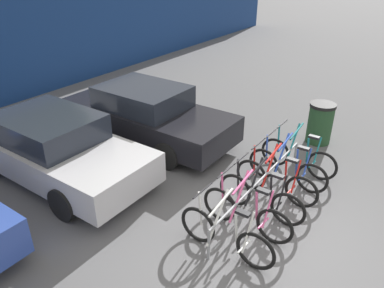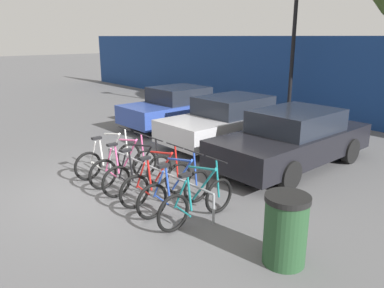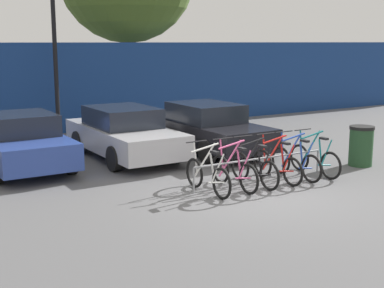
{
  "view_description": "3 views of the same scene",
  "coord_description": "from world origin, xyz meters",
  "px_view_note": "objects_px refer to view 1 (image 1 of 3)",
  "views": [
    {
      "loc": [
        -4.86,
        -1.67,
        4.34
      ],
      "look_at": [
        0.58,
        2.18,
        0.88
      ],
      "focal_mm": 35.0,
      "sensor_mm": 36.0,
      "label": 1
    },
    {
      "loc": [
        6.58,
        -3.41,
        3.11
      ],
      "look_at": [
        0.88,
        1.56,
        0.92
      ],
      "focal_mm": 35.0,
      "sensor_mm": 36.0,
      "label": 2
    },
    {
      "loc": [
        -6.79,
        -8.6,
        3.15
      ],
      "look_at": [
        -0.21,
        2.21,
        0.72
      ],
      "focal_mm": 50.0,
      "sensor_mm": 36.0,
      "label": 3
    }
  ],
  "objects_px": {
    "car_black": "(147,114)",
    "bicycle_black": "(261,197)",
    "bicycle_pink": "(246,213)",
    "bicycle_teal": "(298,157)",
    "bicycle_white": "(225,235)",
    "trash_bin": "(320,123)",
    "bicycle_red": "(276,181)",
    "car_silver": "(54,147)",
    "bicycle_blue": "(287,169)",
    "bike_rack": "(261,182)"
  },
  "relations": [
    {
      "from": "bicycle_white",
      "to": "bicycle_teal",
      "type": "bearing_deg",
      "value": -0.77
    },
    {
      "from": "car_black",
      "to": "bicycle_white",
      "type": "bearing_deg",
      "value": -122.72
    },
    {
      "from": "bicycle_black",
      "to": "bicycle_blue",
      "type": "relative_size",
      "value": 1.0
    },
    {
      "from": "bicycle_black",
      "to": "bicycle_blue",
      "type": "bearing_deg",
      "value": 2.95
    },
    {
      "from": "bike_rack",
      "to": "bicycle_red",
      "type": "xyz_separation_m",
      "value": [
        0.37,
        -0.15,
        -0.11
      ]
    },
    {
      "from": "bicycle_blue",
      "to": "car_silver",
      "type": "distance_m",
      "value": 4.84
    },
    {
      "from": "bike_rack",
      "to": "bicycle_black",
      "type": "relative_size",
      "value": 2.1
    },
    {
      "from": "bicycle_teal",
      "to": "trash_bin",
      "type": "bearing_deg",
      "value": 2.94
    },
    {
      "from": "bike_rack",
      "to": "car_black",
      "type": "xyz_separation_m",
      "value": [
        0.87,
        3.59,
        0.21
      ]
    },
    {
      "from": "bicycle_white",
      "to": "bicycle_teal",
      "type": "height_order",
      "value": "same"
    },
    {
      "from": "bicycle_red",
      "to": "trash_bin",
      "type": "xyz_separation_m",
      "value": [
        2.88,
        0.11,
        0.14
      ]
    },
    {
      "from": "car_black",
      "to": "bicycle_black",
      "type": "bearing_deg",
      "value": -107.28
    },
    {
      "from": "bicycle_red",
      "to": "bicycle_white",
      "type": "bearing_deg",
      "value": 176.6
    },
    {
      "from": "bicycle_red",
      "to": "bicycle_teal",
      "type": "xyz_separation_m",
      "value": [
        1.16,
        0.0,
        0.0
      ]
    },
    {
      "from": "trash_bin",
      "to": "bike_rack",
      "type": "bearing_deg",
      "value": 179.3
    },
    {
      "from": "bicycle_white",
      "to": "bicycle_pink",
      "type": "xyz_separation_m",
      "value": [
        0.69,
        0.0,
        0.0
      ]
    },
    {
      "from": "bicycle_pink",
      "to": "car_silver",
      "type": "distance_m",
      "value": 4.21
    },
    {
      "from": "bicycle_red",
      "to": "bicycle_teal",
      "type": "distance_m",
      "value": 1.16
    },
    {
      "from": "bicycle_black",
      "to": "bicycle_teal",
      "type": "relative_size",
      "value": 1.0
    },
    {
      "from": "bicycle_pink",
      "to": "bicycle_teal",
      "type": "distance_m",
      "value": 2.37
    },
    {
      "from": "bicycle_white",
      "to": "bike_rack",
      "type": "bearing_deg",
      "value": 4.79
    },
    {
      "from": "bicycle_black",
      "to": "bicycle_teal",
      "type": "distance_m",
      "value": 1.82
    },
    {
      "from": "bicycle_blue",
      "to": "car_black",
      "type": "distance_m",
      "value": 3.75
    },
    {
      "from": "bicycle_black",
      "to": "car_silver",
      "type": "height_order",
      "value": "car_silver"
    },
    {
      "from": "bicycle_pink",
      "to": "bicycle_black",
      "type": "relative_size",
      "value": 1.0
    },
    {
      "from": "car_silver",
      "to": "bicycle_pink",
      "type": "bearing_deg",
      "value": -79.86
    },
    {
      "from": "bicycle_black",
      "to": "bicycle_red",
      "type": "xyz_separation_m",
      "value": [
        0.65,
        0.0,
        0.0
      ]
    },
    {
      "from": "bicycle_red",
      "to": "bicycle_blue",
      "type": "relative_size",
      "value": 1.0
    },
    {
      "from": "bicycle_pink",
      "to": "trash_bin",
      "type": "height_order",
      "value": "bicycle_pink"
    },
    {
      "from": "bicycle_red",
      "to": "car_silver",
      "type": "height_order",
      "value": "car_silver"
    },
    {
      "from": "bicycle_black",
      "to": "bicycle_red",
      "type": "bearing_deg",
      "value": 2.95
    },
    {
      "from": "bicycle_pink",
      "to": "bicycle_teal",
      "type": "height_order",
      "value": "same"
    },
    {
      "from": "bicycle_pink",
      "to": "bicycle_teal",
      "type": "bearing_deg",
      "value": 2.48
    },
    {
      "from": "bike_rack",
      "to": "bicycle_pink",
      "type": "xyz_separation_m",
      "value": [
        -0.84,
        -0.15,
        -0.11
      ]
    },
    {
      "from": "bicycle_blue",
      "to": "car_black",
      "type": "relative_size",
      "value": 0.38
    },
    {
      "from": "bicycle_pink",
      "to": "bicycle_teal",
      "type": "xyz_separation_m",
      "value": [
        2.37,
        0.0,
        0.0
      ]
    },
    {
      "from": "bicycle_blue",
      "to": "trash_bin",
      "type": "relative_size",
      "value": 1.66
    },
    {
      "from": "bike_rack",
      "to": "bicycle_red",
      "type": "relative_size",
      "value": 2.1
    },
    {
      "from": "bicycle_blue",
      "to": "trash_bin",
      "type": "bearing_deg",
      "value": 4.04
    },
    {
      "from": "bike_rack",
      "to": "bicycle_black",
      "type": "bearing_deg",
      "value": -152.81
    },
    {
      "from": "bicycle_black",
      "to": "trash_bin",
      "type": "bearing_deg",
      "value": 4.72
    },
    {
      "from": "bicycle_white",
      "to": "car_silver",
      "type": "xyz_separation_m",
      "value": [
        -0.05,
        4.13,
        0.31
      ]
    },
    {
      "from": "bicycle_black",
      "to": "bicycle_teal",
      "type": "height_order",
      "value": "same"
    },
    {
      "from": "bicycle_red",
      "to": "bicycle_blue",
      "type": "distance_m",
      "value": 0.56
    },
    {
      "from": "bicycle_teal",
      "to": "car_silver",
      "type": "height_order",
      "value": "car_silver"
    },
    {
      "from": "bicycle_white",
      "to": "trash_bin",
      "type": "relative_size",
      "value": 1.66
    },
    {
      "from": "bicycle_teal",
      "to": "bicycle_white",
      "type": "bearing_deg",
      "value": 179.31
    },
    {
      "from": "bicycle_white",
      "to": "trash_bin",
      "type": "height_order",
      "value": "bicycle_white"
    },
    {
      "from": "car_silver",
      "to": "bicycle_black",
      "type": "bearing_deg",
      "value": -72.65
    },
    {
      "from": "bike_rack",
      "to": "bicycle_blue",
      "type": "xyz_separation_m",
      "value": [
        0.93,
        -0.15,
        -0.11
      ]
    }
  ]
}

